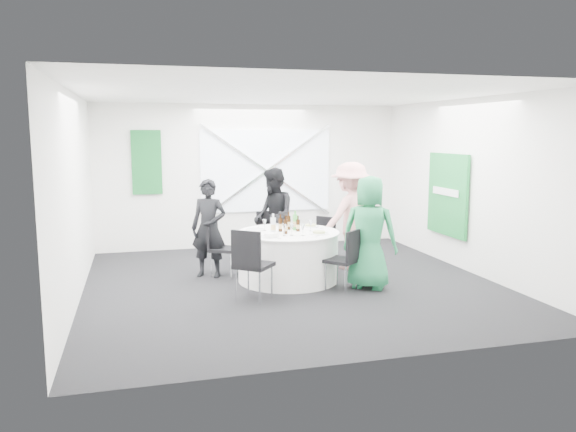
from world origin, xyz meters
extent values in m
plane|color=black|center=(0.00, 0.00, 0.00)|extent=(6.00, 6.00, 0.00)
plane|color=silver|center=(0.00, 0.00, 2.80)|extent=(6.00, 6.00, 0.00)
plane|color=white|center=(0.00, 3.00, 1.40)|extent=(6.00, 0.00, 6.00)
plane|color=white|center=(0.00, -3.00, 1.40)|extent=(6.00, 0.00, 6.00)
plane|color=white|center=(-3.00, 0.00, 1.40)|extent=(0.00, 6.00, 6.00)
plane|color=white|center=(3.00, 0.00, 1.40)|extent=(0.00, 6.00, 6.00)
cube|color=white|center=(0.30, 2.96, 1.50)|extent=(2.60, 0.03, 1.60)
cube|color=silver|center=(0.30, 2.92, 1.50)|extent=(2.63, 0.05, 1.84)
cube|color=silver|center=(0.30, 2.92, 1.50)|extent=(2.63, 0.05, 1.84)
cube|color=#136127|center=(-2.00, 2.95, 1.70)|extent=(0.55, 0.04, 1.20)
cube|color=#177F32|center=(2.94, 0.60, 1.20)|extent=(0.05, 1.20, 1.40)
cylinder|color=white|center=(0.00, 0.20, 0.37)|extent=(1.52, 1.52, 0.74)
cylinder|color=white|center=(0.00, 0.20, 0.75)|extent=(1.56, 1.56, 0.02)
cube|color=black|center=(-0.02, 1.27, 0.44)|extent=(0.42, 0.42, 0.05)
cube|color=black|center=(-0.03, 1.47, 0.69)|extent=(0.39, 0.05, 0.44)
cylinder|color=silver|center=(0.14, 1.44, 0.21)|extent=(0.02, 0.02, 0.42)
cylinder|color=silver|center=(-0.19, 1.44, 0.21)|extent=(0.02, 0.02, 0.42)
cylinder|color=silver|center=(0.15, 1.11, 0.21)|extent=(0.02, 0.02, 0.42)
cylinder|color=silver|center=(-0.19, 1.10, 0.21)|extent=(0.02, 0.02, 0.42)
cube|color=black|center=(-0.90, 0.71, 0.43)|extent=(0.55, 0.55, 0.05)
cube|color=black|center=(-1.07, 0.81, 0.68)|extent=(0.22, 0.36, 0.43)
cylinder|color=silver|center=(-0.97, 0.94, 0.21)|extent=(0.02, 0.02, 0.42)
cylinder|color=silver|center=(-1.13, 0.65, 0.21)|extent=(0.02, 0.02, 0.42)
cylinder|color=silver|center=(-0.68, 0.78, 0.21)|extent=(0.02, 0.02, 0.42)
cylinder|color=silver|center=(-0.84, 0.49, 0.21)|extent=(0.02, 0.02, 0.42)
cube|color=black|center=(0.73, 0.84, 0.41)|extent=(0.54, 0.54, 0.05)
cube|color=black|center=(0.87, 0.96, 0.64)|extent=(0.27, 0.30, 0.41)
cylinder|color=silver|center=(0.95, 0.82, 0.20)|extent=(0.02, 0.02, 0.39)
cylinder|color=silver|center=(0.75, 1.06, 0.20)|extent=(0.02, 0.02, 0.39)
cylinder|color=silver|center=(0.72, 0.62, 0.20)|extent=(0.02, 0.02, 0.39)
cylinder|color=silver|center=(0.51, 0.85, 0.20)|extent=(0.02, 0.02, 0.39)
cube|color=black|center=(0.60, -0.52, 0.43)|extent=(0.57, 0.57, 0.05)
cube|color=black|center=(0.72, -0.66, 0.67)|extent=(0.32, 0.28, 0.43)
cylinder|color=silver|center=(0.58, -0.75, 0.21)|extent=(0.02, 0.02, 0.41)
cylinder|color=silver|center=(0.83, -0.54, 0.21)|extent=(0.02, 0.02, 0.41)
cylinder|color=silver|center=(0.37, -0.50, 0.21)|extent=(0.02, 0.02, 0.41)
cylinder|color=silver|center=(0.62, -0.29, 0.21)|extent=(0.02, 0.02, 0.41)
cube|color=black|center=(-0.71, -0.67, 0.48)|extent=(0.63, 0.63, 0.05)
cube|color=black|center=(-0.85, -0.84, 0.75)|extent=(0.36, 0.30, 0.48)
cylinder|color=silver|center=(-0.97, -0.70, 0.23)|extent=(0.02, 0.02, 0.46)
cylinder|color=silver|center=(-0.69, -0.93, 0.23)|extent=(0.02, 0.02, 0.46)
cylinder|color=silver|center=(-0.74, -0.42, 0.23)|extent=(0.02, 0.02, 0.46)
cylinder|color=silver|center=(-0.46, -0.65, 0.23)|extent=(0.02, 0.02, 0.46)
imported|color=black|center=(-1.13, 0.76, 0.77)|extent=(0.67, 0.58, 1.54)
imported|color=black|center=(0.03, 1.25, 0.83)|extent=(0.47, 0.82, 1.67)
imported|color=pink|center=(1.20, 0.68, 0.89)|extent=(1.26, 0.92, 1.77)
imported|color=#248650|center=(1.02, -0.53, 0.82)|extent=(0.96, 0.89, 1.65)
cylinder|color=white|center=(0.01, 0.79, 0.77)|extent=(0.26, 0.26, 0.01)
cylinder|color=white|center=(-0.46, 0.47, 0.77)|extent=(0.29, 0.29, 0.01)
cylinder|color=white|center=(0.47, 0.54, 0.77)|extent=(0.27, 0.27, 0.01)
cylinder|color=#95AA5C|center=(0.47, 0.54, 0.79)|extent=(0.17, 0.17, 0.02)
cylinder|color=white|center=(0.40, -0.10, 0.77)|extent=(0.28, 0.28, 0.01)
cylinder|color=#95AA5C|center=(0.40, -0.10, 0.79)|extent=(0.18, 0.18, 0.02)
cylinder|color=white|center=(-0.37, -0.16, 0.77)|extent=(0.26, 0.26, 0.01)
cube|color=white|center=(-0.36, -0.21, 0.80)|extent=(0.21, 0.19, 0.05)
cylinder|color=#331A09|center=(-0.11, 0.24, 0.86)|extent=(0.06, 0.06, 0.21)
cylinder|color=#331A09|center=(-0.11, 0.24, 1.00)|extent=(0.02, 0.02, 0.06)
cylinder|color=tan|center=(-0.11, 0.24, 0.84)|extent=(0.06, 0.06, 0.07)
cylinder|color=#331A09|center=(0.06, 0.38, 0.87)|extent=(0.06, 0.06, 0.22)
cylinder|color=#331A09|center=(0.06, 0.38, 1.01)|extent=(0.02, 0.02, 0.06)
cylinder|color=tan|center=(0.06, 0.38, 0.85)|extent=(0.06, 0.06, 0.08)
cylinder|color=#331A09|center=(0.16, 0.19, 0.85)|extent=(0.06, 0.06, 0.18)
cylinder|color=#331A09|center=(0.16, 0.19, 0.97)|extent=(0.02, 0.02, 0.06)
cylinder|color=tan|center=(0.16, 0.19, 0.83)|extent=(0.06, 0.06, 0.06)
cylinder|color=#331A09|center=(-0.08, 0.02, 0.87)|extent=(0.06, 0.06, 0.22)
cylinder|color=#331A09|center=(-0.08, 0.02, 1.01)|extent=(0.02, 0.02, 0.06)
cylinder|color=tan|center=(-0.08, 0.02, 0.85)|extent=(0.06, 0.06, 0.08)
cylinder|color=green|center=(0.14, 0.30, 0.88)|extent=(0.08, 0.08, 0.24)
cylinder|color=green|center=(0.14, 0.30, 1.03)|extent=(0.03, 0.03, 0.06)
cylinder|color=tan|center=(0.14, 0.30, 0.86)|extent=(0.08, 0.08, 0.08)
cylinder|color=silver|center=(-0.25, 0.11, 0.88)|extent=(0.08, 0.08, 0.24)
cylinder|color=silver|center=(-0.25, 0.11, 1.03)|extent=(0.03, 0.03, 0.06)
cylinder|color=tan|center=(-0.25, 0.11, 0.85)|extent=(0.08, 0.08, 0.08)
cylinder|color=white|center=(-0.03, -0.13, 0.76)|extent=(0.06, 0.06, 0.00)
cylinder|color=white|center=(-0.03, -0.13, 0.81)|extent=(0.01, 0.01, 0.10)
cone|color=white|center=(-0.03, -0.13, 0.89)|extent=(0.07, 0.07, 0.08)
cylinder|color=white|center=(-0.14, -0.12, 0.76)|extent=(0.06, 0.06, 0.00)
cylinder|color=white|center=(-0.14, -0.12, 0.81)|extent=(0.01, 0.01, 0.10)
cone|color=white|center=(-0.14, -0.12, 0.89)|extent=(0.07, 0.07, 0.08)
cylinder|color=white|center=(-0.32, 0.39, 0.76)|extent=(0.06, 0.06, 0.00)
cylinder|color=white|center=(-0.32, 0.39, 0.81)|extent=(0.01, 0.01, 0.10)
cone|color=white|center=(-0.32, 0.39, 0.89)|extent=(0.07, 0.07, 0.08)
cylinder|color=white|center=(0.34, 0.15, 0.76)|extent=(0.06, 0.06, 0.00)
cylinder|color=white|center=(0.34, 0.15, 0.81)|extent=(0.01, 0.01, 0.10)
cone|color=white|center=(0.34, 0.15, 0.89)|extent=(0.07, 0.07, 0.08)
cylinder|color=white|center=(0.12, -0.18, 0.76)|extent=(0.06, 0.06, 0.00)
cylinder|color=white|center=(0.12, -0.18, 0.81)|extent=(0.01, 0.01, 0.10)
cone|color=white|center=(0.12, -0.18, 0.89)|extent=(0.07, 0.07, 0.08)
cube|color=silver|center=(-0.55, 0.02, 0.76)|extent=(0.10, 0.13, 0.01)
cube|color=silver|center=(-0.30, -0.29, 0.76)|extent=(0.11, 0.12, 0.01)
cube|color=silver|center=(0.31, -0.28, 0.76)|extent=(0.11, 0.12, 0.01)
cube|color=silver|center=(0.53, -0.02, 0.76)|extent=(0.11, 0.12, 0.01)
cube|color=silver|center=(0.56, 0.34, 0.76)|extent=(0.09, 0.14, 0.01)
cube|color=silver|center=(0.37, 0.64, 0.76)|extent=(0.09, 0.13, 0.01)
cube|color=silver|center=(-0.39, 0.62, 0.76)|extent=(0.09, 0.14, 0.01)
cube|color=silver|center=(-0.56, 0.33, 0.76)|extent=(0.09, 0.14, 0.01)
camera|label=1|loc=(-2.19, -7.90, 2.24)|focal=35.00mm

